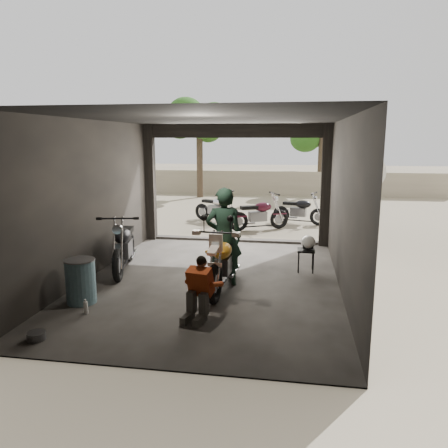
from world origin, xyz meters
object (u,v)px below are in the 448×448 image
(outside_bike_a, at_px, (217,206))
(rider, at_px, (224,237))
(main_bike, at_px, (224,258))
(mechanic, at_px, (198,291))
(helmet, at_px, (308,242))
(outside_bike_c, at_px, (300,208))
(outside_bike_b, at_px, (259,212))
(oil_drum, at_px, (81,282))
(left_bike, at_px, (124,242))
(sign_post, at_px, (367,189))
(stool, at_px, (306,253))

(outside_bike_a, height_order, rider, rider)
(main_bike, xyz_separation_m, outside_bike_a, (-1.38, 6.78, -0.09))
(main_bike, relative_size, mechanic, 1.95)
(outside_bike_a, xyz_separation_m, helmet, (2.96, -5.34, 0.11))
(main_bike, relative_size, outside_bike_c, 1.19)
(rider, bearing_deg, outside_bike_b, -102.56)
(outside_bike_b, distance_m, outside_bike_c, 1.72)
(helmet, xyz_separation_m, oil_drum, (-3.91, -2.52, -0.26))
(left_bike, relative_size, helmet, 5.81)
(left_bike, xyz_separation_m, outside_bike_c, (3.76, 5.94, -0.10))
(rider, height_order, oil_drum, rider)
(outside_bike_a, relative_size, sign_post, 0.65)
(outside_bike_b, height_order, sign_post, sign_post)
(left_bike, xyz_separation_m, outside_bike_b, (2.52, 4.75, -0.06))
(rider, distance_m, helmet, 2.02)
(rider, bearing_deg, oil_drum, 21.07)
(rider, bearing_deg, outside_bike_c, -112.86)
(stool, height_order, helmet, helmet)
(main_bike, bearing_deg, oil_drum, -151.29)
(outside_bike_a, relative_size, oil_drum, 2.05)
(outside_bike_b, xyz_separation_m, helmet, (1.40, -4.18, 0.07))
(helmet, bearing_deg, oil_drum, -157.23)
(stool, bearing_deg, oil_drum, -147.28)
(left_bike, relative_size, stool, 3.77)
(outside_bike_a, distance_m, mechanic, 8.32)
(outside_bike_c, relative_size, sign_post, 0.65)
(rider, relative_size, helmet, 5.91)
(outside_bike_a, relative_size, outside_bike_b, 0.94)
(stool, relative_size, oil_drum, 0.64)
(outside_bike_b, bearing_deg, oil_drum, 132.73)
(helmet, bearing_deg, main_bike, -147.91)
(outside_bike_b, distance_m, rider, 5.34)
(helmet, bearing_deg, outside_bike_b, 98.41)
(outside_bike_a, relative_size, helmet, 4.93)
(outside_bike_b, relative_size, helmet, 5.25)
(outside_bike_a, relative_size, stool, 3.20)
(mechanic, xyz_separation_m, helmet, (1.76, 2.88, 0.16))
(mechanic, bearing_deg, outside_bike_c, 91.17)
(outside_bike_c, bearing_deg, rider, -178.12)
(outside_bike_b, bearing_deg, outside_bike_c, -73.06)
(outside_bike_c, xyz_separation_m, stool, (0.11, -5.40, -0.11))
(mechanic, bearing_deg, helmet, 70.83)
(outside_bike_c, bearing_deg, left_bike, 162.36)
(left_bike, bearing_deg, rider, -26.72)
(stool, relative_size, helmet, 1.54)
(sign_post, bearing_deg, mechanic, -135.37)
(outside_bike_b, bearing_deg, outside_bike_a, 26.63)
(outside_bike_a, distance_m, outside_bike_b, 1.95)
(rider, relative_size, oil_drum, 2.46)
(outside_bike_c, bearing_deg, sign_post, -144.44)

